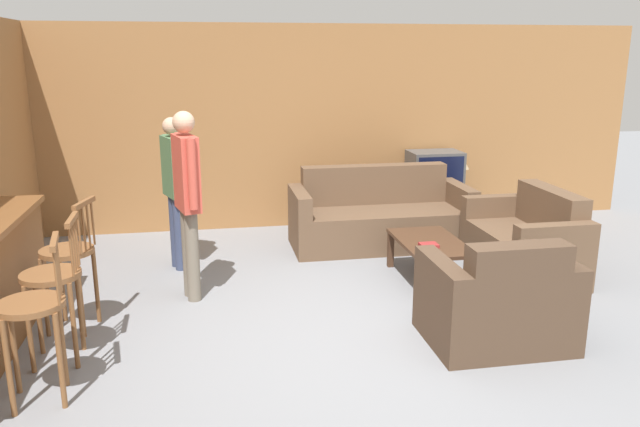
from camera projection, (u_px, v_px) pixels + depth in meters
ground_plane at (359, 345)px, 4.93m from camera, size 24.00×24.00×0.00m
wall_back at (293, 128)px, 8.07m from camera, size 9.40×0.08×2.60m
bar_chair_near at (34, 315)px, 4.01m from camera, size 0.49×0.49×1.10m
bar_chair_mid at (54, 285)px, 4.54m from camera, size 0.44×0.44×1.10m
bar_chair_far at (70, 260)px, 5.07m from camera, size 0.52×0.52×1.10m
couch_far at (379, 218)px, 7.43m from camera, size 2.10×0.88×0.92m
armchair_near at (498, 304)px, 4.89m from camera, size 1.08×0.83×0.90m
loveseat_right at (526, 242)px, 6.49m from camera, size 0.81×1.38×0.88m
coffee_table at (430, 247)px, 6.24m from camera, size 0.61×1.04×0.42m
tv_unit at (433, 206)px, 8.33m from camera, size 0.99×0.46×0.50m
tv at (435, 170)px, 8.20m from camera, size 0.68×0.48×0.49m
book_on_table at (429, 245)px, 6.04m from camera, size 0.17×0.14×0.03m
table_lamp at (460, 163)px, 8.25m from camera, size 0.24×0.24×0.45m
person_by_window at (175, 184)px, 6.48m from camera, size 0.27×0.47×1.61m
person_by_counter at (187, 194)px, 5.64m from camera, size 0.26×0.50×1.75m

